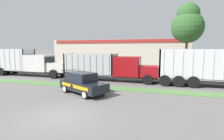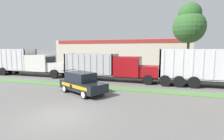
# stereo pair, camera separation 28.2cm
# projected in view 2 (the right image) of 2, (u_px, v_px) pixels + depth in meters

# --- Properties ---
(ground_plane) EXTENTS (600.00, 600.00, 0.00)m
(ground_plane) POSITION_uv_depth(u_px,v_px,m) (59.00, 116.00, 9.62)
(ground_plane) COLOR slate
(grass_verge) EXTENTS (120.00, 1.55, 0.06)m
(grass_verge) POSITION_uv_depth(u_px,v_px,m) (105.00, 88.00, 16.56)
(grass_verge) COLOR #517F42
(grass_verge) RESTS_ON ground_plane
(centre_line_1) EXTENTS (2.40, 0.14, 0.01)m
(centre_line_1) POSITION_uv_depth(u_px,v_px,m) (18.00, 74.00, 25.81)
(centre_line_1) COLOR yellow
(centre_line_1) RESTS_ON ground_plane
(centre_line_2) EXTENTS (2.40, 0.14, 0.01)m
(centre_line_2) POSITION_uv_depth(u_px,v_px,m) (49.00, 76.00, 24.16)
(centre_line_2) COLOR yellow
(centre_line_2) RESTS_ON ground_plane
(centre_line_3) EXTENTS (2.40, 0.14, 0.01)m
(centre_line_3) POSITION_uv_depth(u_px,v_px,m) (84.00, 77.00, 22.51)
(centre_line_3) COLOR yellow
(centre_line_3) RESTS_ON ground_plane
(centre_line_4) EXTENTS (2.40, 0.14, 0.01)m
(centre_line_4) POSITION_uv_depth(u_px,v_px,m) (124.00, 80.00, 20.86)
(centre_line_4) COLOR yellow
(centre_line_4) RESTS_ON ground_plane
(centre_line_5) EXTENTS (2.40, 0.14, 0.01)m
(centre_line_5) POSITION_uv_depth(u_px,v_px,m) (172.00, 82.00, 19.21)
(centre_line_5) COLOR yellow
(centre_line_5) RESTS_ON ground_plane
(dump_truck_lead) EXTENTS (12.82, 2.59, 3.64)m
(dump_truck_lead) POSITION_uv_depth(u_px,v_px,m) (32.00, 64.00, 23.98)
(dump_truck_lead) COLOR black
(dump_truck_lead) RESTS_ON ground_plane
(dump_truck_mid) EXTENTS (10.86, 2.63, 3.11)m
(dump_truck_mid) POSITION_uv_depth(u_px,v_px,m) (117.00, 68.00, 19.94)
(dump_truck_mid) COLOR black
(dump_truck_mid) RESTS_ON ground_plane
(rally_car) EXTENTS (4.74, 3.61, 1.79)m
(rally_car) POSITION_uv_depth(u_px,v_px,m) (82.00, 83.00, 14.42)
(rally_car) COLOR black
(rally_car) RESTS_ON ground_plane
(store_building_backdrop) EXTENTS (32.63, 12.10, 5.83)m
(store_building_backdrop) POSITION_uv_depth(u_px,v_px,m) (123.00, 52.00, 46.02)
(store_building_backdrop) COLOR #BCB29E
(store_building_backdrop) RESTS_ON ground_plane
(tree_behind_left) EXTENTS (5.09, 5.09, 10.94)m
(tree_behind_left) POSITION_uv_depth(u_px,v_px,m) (189.00, 24.00, 27.81)
(tree_behind_left) COLOR brown
(tree_behind_left) RESTS_ON ground_plane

